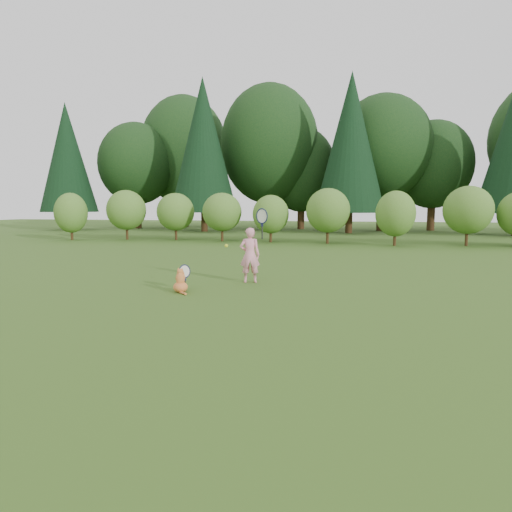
# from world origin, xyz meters

# --- Properties ---
(ground) EXTENTS (100.00, 100.00, 0.00)m
(ground) POSITION_xyz_m (0.00, 0.00, 0.00)
(ground) COLOR #284E15
(ground) RESTS_ON ground
(shrub_row) EXTENTS (28.00, 3.00, 2.80)m
(shrub_row) POSITION_xyz_m (0.00, 13.00, 1.40)
(shrub_row) COLOR #446C21
(shrub_row) RESTS_ON ground
(woodland_backdrop) EXTENTS (48.00, 10.00, 15.00)m
(woodland_backdrop) POSITION_xyz_m (0.00, 23.00, 7.50)
(woodland_backdrop) COLOR black
(woodland_backdrop) RESTS_ON ground
(child) EXTENTS (0.79, 0.47, 2.06)m
(child) POSITION_xyz_m (-0.01, 1.06, 0.72)
(child) COLOR pink
(child) RESTS_ON ground
(cat) EXTENTS (0.52, 0.77, 0.75)m
(cat) POSITION_xyz_m (-1.23, -0.46, 0.28)
(cat) COLOR orange
(cat) RESTS_ON ground
(tennis_ball) EXTENTS (0.08, 0.08, 0.08)m
(tennis_ball) POSITION_xyz_m (-0.28, -0.09, 1.02)
(tennis_ball) COLOR yellow
(tennis_ball) RESTS_ON ground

